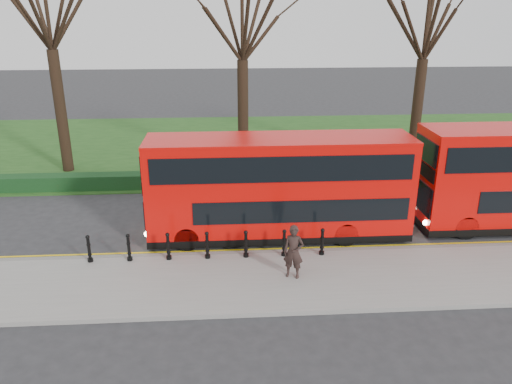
{
  "coord_description": "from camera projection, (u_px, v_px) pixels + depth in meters",
  "views": [
    {
      "loc": [
        0.89,
        -17.77,
        8.82
      ],
      "look_at": [
        2.1,
        0.5,
        2.0
      ],
      "focal_mm": 35.0,
      "sensor_mm": 36.0,
      "label": 1
    }
  ],
  "objects": [
    {
      "name": "pedestrian",
      "position": [
        294.0,
        252.0,
        16.74
      ],
      "size": [
        0.8,
        0.65,
        1.88
      ],
      "primitive_type": "imported",
      "rotation": [
        0.0,
        0.0,
        -0.34
      ],
      "color": "#2D1F1C",
      "rests_on": "pavement"
    },
    {
      "name": "tree_right",
      "position": [
        427.0,
        22.0,
        26.92
      ],
      "size": [
        7.09,
        7.09,
        11.09
      ],
      "color": "black",
      "rests_on": "ground"
    },
    {
      "name": "tree_left",
      "position": [
        46.0,
        5.0,
        25.4
      ],
      "size": [
        7.82,
        7.82,
        12.22
      ],
      "color": "black",
      "rests_on": "ground"
    },
    {
      "name": "kerb",
      "position": [
        203.0,
        255.0,
        18.68
      ],
      "size": [
        60.0,
        0.25,
        0.16
      ],
      "primitive_type": "cube",
      "color": "slate",
      "rests_on": "ground"
    },
    {
      "name": "bollard_row",
      "position": [
        207.0,
        246.0,
        18.16
      ],
      "size": [
        8.62,
        0.15,
        1.0
      ],
      "color": "black",
      "rests_on": "pavement"
    },
    {
      "name": "hedge",
      "position": [
        208.0,
        180.0,
        25.86
      ],
      "size": [
        60.0,
        0.9,
        0.8
      ],
      "primitive_type": "cube",
      "color": "black",
      "rests_on": "ground"
    },
    {
      "name": "grass_verge",
      "position": [
        211.0,
        145.0,
        33.66
      ],
      "size": [
        60.0,
        18.0,
        0.06
      ],
      "primitive_type": "cube",
      "color": "#1D4717",
      "rests_on": "ground"
    },
    {
      "name": "yellow_line_outer",
      "position": [
        203.0,
        253.0,
        18.98
      ],
      "size": [
        60.0,
        0.1,
        0.01
      ],
      "primitive_type": "cube",
      "color": "yellow",
      "rests_on": "ground"
    },
    {
      "name": "pavement",
      "position": [
        201.0,
        283.0,
        16.81
      ],
      "size": [
        60.0,
        4.0,
        0.15
      ],
      "primitive_type": "cube",
      "color": "gray",
      "rests_on": "ground"
    },
    {
      "name": "yellow_line_inner",
      "position": [
        203.0,
        251.0,
        19.17
      ],
      "size": [
        60.0,
        0.1,
        0.01
      ],
      "primitive_type": "cube",
      "color": "yellow",
      "rests_on": "ground"
    },
    {
      "name": "tree_mid",
      "position": [
        242.0,
        22.0,
        26.3
      ],
      "size": [
        7.11,
        7.11,
        11.11
      ],
      "color": "black",
      "rests_on": "ground"
    },
    {
      "name": "bus_lead",
      "position": [
        279.0,
        188.0,
        19.72
      ],
      "size": [
        10.36,
        2.38,
        4.12
      ],
      "color": "red",
      "rests_on": "ground"
    },
    {
      "name": "ground",
      "position": [
        204.0,
        245.0,
        19.64
      ],
      "size": [
        120.0,
        120.0,
        0.0
      ],
      "primitive_type": "plane",
      "color": "#28282B",
      "rests_on": "ground"
    }
  ]
}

